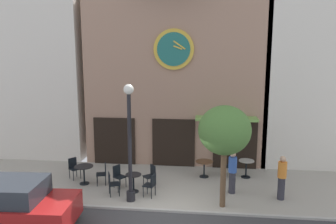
{
  "coord_description": "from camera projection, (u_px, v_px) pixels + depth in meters",
  "views": [
    {
      "loc": [
        1.1,
        -10.28,
        5.28
      ],
      "look_at": [
        -0.32,
        2.39,
        3.06
      ],
      "focal_mm": 34.74,
      "sensor_mm": 36.0,
      "label": 1
    }
  ],
  "objects": [
    {
      "name": "ground_plane",
      "position": [
        169.0,
        216.0,
        10.84
      ],
      "size": [
        26.36,
        10.1,
        0.13
      ],
      "color": "#9E998E"
    },
    {
      "name": "clock_building",
      "position": [
        177.0,
        55.0,
        16.27
      ],
      "size": [
        8.71,
        4.2,
        10.25
      ],
      "color": "#9E7A66",
      "rests_on": "ground_plane"
    },
    {
      "name": "neighbor_building_left",
      "position": [
        28.0,
        7.0,
        17.3
      ],
      "size": [
        6.65,
        3.97,
        15.6
      ],
      "color": "silver",
      "rests_on": "ground_plane"
    },
    {
      "name": "neighbor_building_right",
      "position": [
        332.0,
        19.0,
        15.69
      ],
      "size": [
        6.71,
        3.92,
        14.03
      ],
      "color": "silver",
      "rests_on": "ground_plane"
    },
    {
      "name": "street_lamp",
      "position": [
        130.0,
        143.0,
        11.6
      ],
      "size": [
        0.36,
        0.36,
        4.3
      ],
      "color": "black",
      "rests_on": "ground_plane"
    },
    {
      "name": "street_tree",
      "position": [
        225.0,
        131.0,
        11.05
      ],
      "size": [
        1.8,
        1.62,
        3.62
      ],
      "color": "brown",
      "rests_on": "ground_plane"
    },
    {
      "name": "cafe_table_center_left",
      "position": [
        84.0,
        171.0,
        13.44
      ],
      "size": [
        0.77,
        0.77,
        0.77
      ],
      "color": "black",
      "rests_on": "ground_plane"
    },
    {
      "name": "cafe_table_near_door",
      "position": [
        133.0,
        180.0,
        12.66
      ],
      "size": [
        0.62,
        0.62,
        0.72
      ],
      "color": "black",
      "rests_on": "ground_plane"
    },
    {
      "name": "cafe_table_center",
      "position": [
        204.0,
        165.0,
        14.23
      ],
      "size": [
        0.76,
        0.76,
        0.72
      ],
      "color": "black",
      "rests_on": "ground_plane"
    },
    {
      "name": "cafe_table_center_right",
      "position": [
        246.0,
        166.0,
        14.17
      ],
      "size": [
        0.67,
        0.67,
        0.77
      ],
      "color": "black",
      "rests_on": "ground_plane"
    },
    {
      "name": "cafe_chair_right_end",
      "position": [
        226.0,
        165.0,
        14.33
      ],
      "size": [
        0.44,
        0.44,
        0.9
      ],
      "color": "black",
      "rests_on": "ground_plane"
    },
    {
      "name": "cafe_chair_curbside",
      "position": [
        118.0,
        175.0,
        13.13
      ],
      "size": [
        0.55,
        0.55,
        0.9
      ],
      "color": "black",
      "rests_on": "ground_plane"
    },
    {
      "name": "cafe_chair_facing_wall",
      "position": [
        151.0,
        183.0,
        12.21
      ],
      "size": [
        0.5,
        0.5,
        0.9
      ],
      "color": "black",
      "rests_on": "ground_plane"
    },
    {
      "name": "cafe_chair_facing_street",
      "position": [
        112.0,
        182.0,
        12.33
      ],
      "size": [
        0.52,
        0.52,
        0.9
      ],
      "color": "black",
      "rests_on": "ground_plane"
    },
    {
      "name": "cafe_chair_corner",
      "position": [
        74.0,
        167.0,
        14.07
      ],
      "size": [
        0.56,
        0.56,
        0.9
      ],
      "color": "black",
      "rests_on": "ground_plane"
    },
    {
      "name": "cafe_chair_near_tree",
      "position": [
        151.0,
        174.0,
        13.16
      ],
      "size": [
        0.56,
        0.56,
        0.9
      ],
      "color": "black",
      "rests_on": "ground_plane"
    },
    {
      "name": "cafe_chair_by_entrance",
      "position": [
        103.0,
        172.0,
        13.39
      ],
      "size": [
        0.5,
        0.5,
        0.9
      ],
      "color": "black",
      "rests_on": "ground_plane"
    },
    {
      "name": "pedestrian_blue",
      "position": [
        232.0,
        172.0,
        12.49
      ],
      "size": [
        0.41,
        0.41,
        1.67
      ],
      "color": "#2D2D38",
      "rests_on": "ground_plane"
    },
    {
      "name": "pedestrian_orange",
      "position": [
        282.0,
        177.0,
        11.94
      ],
      "size": [
        0.44,
        0.44,
        1.67
      ],
      "color": "#2D2D38",
      "rests_on": "ground_plane"
    },
    {
      "name": "parked_car_red",
      "position": [
        4.0,
        206.0,
        9.89
      ],
      "size": [
        4.39,
        2.21,
        1.55
      ],
      "color": "maroon",
      "rests_on": "ground_plane"
    }
  ]
}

